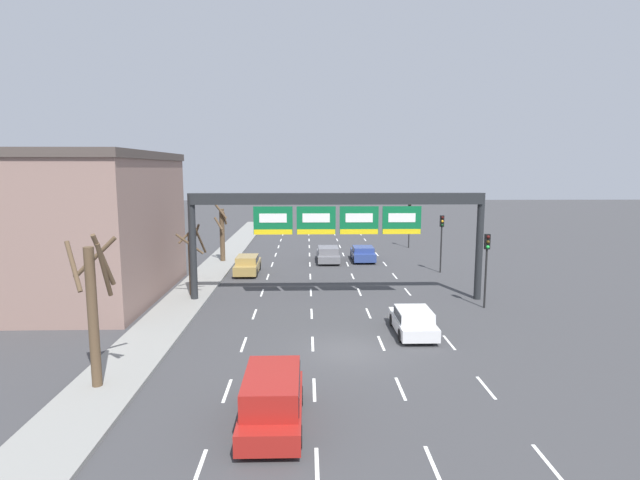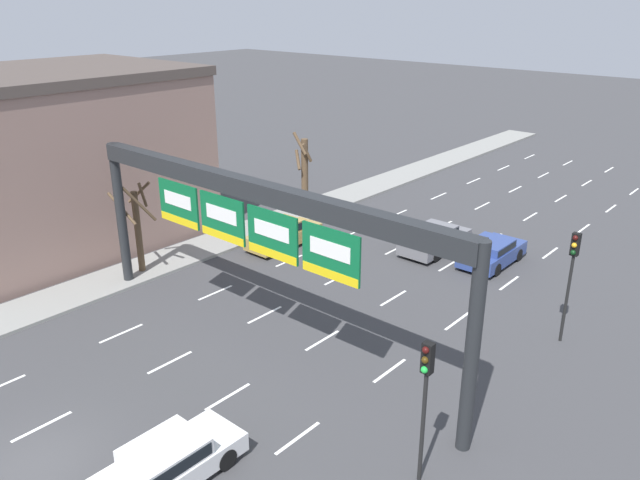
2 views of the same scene
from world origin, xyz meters
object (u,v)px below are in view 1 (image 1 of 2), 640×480
(car_grey, at_px, (328,254))
(tree_bare_third, at_px, (222,232))
(car_white, at_px, (413,320))
(tree_bare_closest, at_px, (93,304))
(traffic_light_far_end, at_px, (409,214))
(tree_bare_second, at_px, (192,257))
(suv_red, at_px, (272,397))
(sign_gantry, at_px, (337,213))
(traffic_light_mid_block, at_px, (487,255))
(car_gold, at_px, (247,264))
(traffic_light_near_gantry, at_px, (442,232))
(car_blue, at_px, (363,253))

(car_grey, bearing_deg, tree_bare_third, -179.58)
(car_white, distance_m, tree_bare_closest, 14.86)
(traffic_light_far_end, relative_size, tree_bare_second, 1.09)
(suv_red, distance_m, traffic_light_far_end, 38.53)
(sign_gantry, height_order, traffic_light_far_end, sign_gantry)
(car_white, xyz_separation_m, tree_bare_third, (-12.89, 19.79, 2.00))
(car_grey, xyz_separation_m, traffic_light_mid_block, (8.79, -15.22, 2.48))
(car_gold, relative_size, tree_bare_second, 0.97)
(car_grey, bearing_deg, traffic_light_mid_block, -60.01)
(car_grey, relative_size, traffic_light_near_gantry, 1.01)
(sign_gantry, bearing_deg, tree_bare_closest, -127.82)
(car_grey, xyz_separation_m, tree_bare_closest, (-9.87, -25.90, 2.60))
(traffic_light_near_gantry, relative_size, traffic_light_mid_block, 1.03)
(suv_red, bearing_deg, traffic_light_near_gantry, 63.41)
(car_blue, bearing_deg, sign_gantry, -103.20)
(traffic_light_mid_block, distance_m, tree_bare_second, 18.43)
(car_gold, bearing_deg, sign_gantry, -51.17)
(car_grey, bearing_deg, sign_gantry, -90.01)
(suv_red, relative_size, traffic_light_mid_block, 1.02)
(car_white, height_order, tree_bare_closest, tree_bare_closest)
(tree_bare_third, bearing_deg, suv_red, -77.48)
(car_grey, xyz_separation_m, car_white, (3.46, -19.86, -0.02))
(car_grey, bearing_deg, suv_red, -96.08)
(tree_bare_closest, height_order, tree_bare_third, tree_bare_closest)
(sign_gantry, bearing_deg, car_gold, 128.83)
(tree_bare_second, bearing_deg, tree_bare_closest, -92.06)
(suv_red, xyz_separation_m, tree_bare_closest, (-6.81, 2.85, 2.36))
(car_blue, height_order, traffic_light_far_end, traffic_light_far_end)
(car_blue, height_order, traffic_light_mid_block, traffic_light_mid_block)
(car_blue, height_order, tree_bare_closest, tree_bare_closest)
(car_blue, distance_m, traffic_light_mid_block, 16.74)
(suv_red, xyz_separation_m, tree_bare_second, (-6.31, 16.62, 1.67))
(car_gold, xyz_separation_m, traffic_light_far_end, (15.54, 12.71, 2.82))
(car_grey, height_order, traffic_light_mid_block, traffic_light_mid_block)
(traffic_light_near_gantry, distance_m, tree_bare_third, 18.94)
(car_white, height_order, traffic_light_mid_block, traffic_light_mid_block)
(tree_bare_second, bearing_deg, traffic_light_mid_block, -9.63)
(car_gold, distance_m, traffic_light_mid_block, 18.72)
(car_white, xyz_separation_m, tree_bare_closest, (-13.33, -6.04, 2.62))
(car_white, bearing_deg, car_grey, 99.88)
(traffic_light_near_gantry, xyz_separation_m, traffic_light_far_end, (0.01, 12.69, 0.29))
(tree_bare_closest, bearing_deg, tree_bare_third, 89.03)
(car_gold, distance_m, suv_red, 24.10)
(car_grey, relative_size, tree_bare_third, 0.91)
(traffic_light_far_end, height_order, tree_bare_second, traffic_light_far_end)
(car_gold, relative_size, tree_bare_third, 0.88)
(suv_red, height_order, car_white, suv_red)
(car_gold, height_order, tree_bare_third, tree_bare_third)
(suv_red, relative_size, traffic_light_near_gantry, 0.99)
(car_grey, relative_size, traffic_light_far_end, 0.92)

